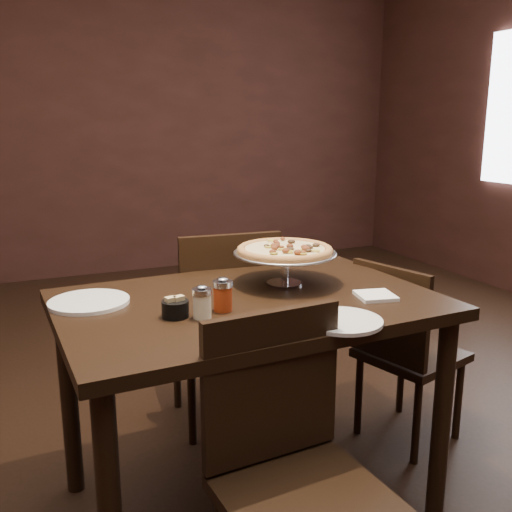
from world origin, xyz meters
name	(u,v)px	position (x,y,z in m)	size (l,w,h in m)	color
room	(268,119)	(0.06, 0.03, 1.40)	(6.04, 7.04, 2.84)	black
dining_table	(249,327)	(-0.07, -0.11, 0.69)	(1.31, 0.90, 0.80)	black
pizza_stand	(285,251)	(0.12, 0.00, 0.93)	(0.39, 0.39, 0.16)	#B8B8BF
parmesan_shaker	(202,302)	(-0.28, -0.23, 0.85)	(0.06, 0.06, 0.11)	#F9ECC1
pepper_flake_shaker	(223,295)	(-0.20, -0.19, 0.85)	(0.06, 0.06, 0.11)	maroon
packet_caddy	(175,308)	(-0.35, -0.19, 0.83)	(0.09, 0.09, 0.07)	black
napkin_stack	(376,296)	(0.34, -0.28, 0.81)	(0.12, 0.12, 0.01)	white
plate_left	(89,302)	(-0.58, 0.05, 0.81)	(0.27, 0.27, 0.01)	white
plate_near	(342,321)	(0.10, -0.45, 0.81)	(0.24, 0.24, 0.01)	white
serving_spatula	(284,259)	(0.07, -0.10, 0.92)	(0.13, 0.13, 0.02)	#B8B8BF
chair_far	(224,322)	(0.04, 0.44, 0.51)	(0.48, 0.48, 0.94)	black
chair_near	(293,467)	(-0.16, -0.63, 0.49)	(0.45, 0.45, 0.90)	black
chair_side	(403,346)	(0.70, 0.02, 0.45)	(0.47, 0.47, 0.82)	black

